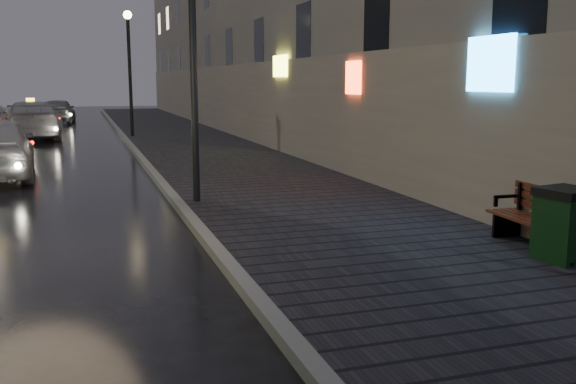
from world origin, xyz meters
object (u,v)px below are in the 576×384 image
at_px(lamp_near, 193,30).
at_px(lamp_far, 129,58).
at_px(taxi_mid, 32,120).
at_px(bench, 540,218).
at_px(trash_bin, 565,224).
at_px(car_far, 58,111).

distance_m(lamp_near, lamp_far, 16.00).
height_order(lamp_far, taxi_mid, lamp_far).
bearing_deg(lamp_near, lamp_far, 90.00).
bearing_deg(bench, trash_bin, -100.31).
distance_m(trash_bin, taxi_mid, 24.80).
relative_size(bench, car_far, 0.39).
distance_m(lamp_near, bench, 7.18).
xyz_separation_m(lamp_near, lamp_far, (0.00, 16.00, 0.00)).
bearing_deg(trash_bin, bench, 66.85).
bearing_deg(trash_bin, lamp_near, 113.66).
bearing_deg(lamp_far, taxi_mid, 158.31).
xyz_separation_m(lamp_far, taxi_mid, (-4.15, 1.65, -2.67)).
bearing_deg(lamp_near, bench, -51.70).
relative_size(taxi_mid, car_far, 1.30).
xyz_separation_m(lamp_near, car_far, (-3.34, 28.19, -2.75)).
relative_size(lamp_near, lamp_far, 1.00).
height_order(bench, car_far, car_far).
height_order(lamp_far, trash_bin, lamp_far).
bearing_deg(taxi_mid, trash_bin, 103.20).
xyz_separation_m(lamp_near, taxi_mid, (-4.15, 17.65, -2.67)).
relative_size(lamp_near, trash_bin, 5.37).
distance_m(taxi_mid, car_far, 10.57).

